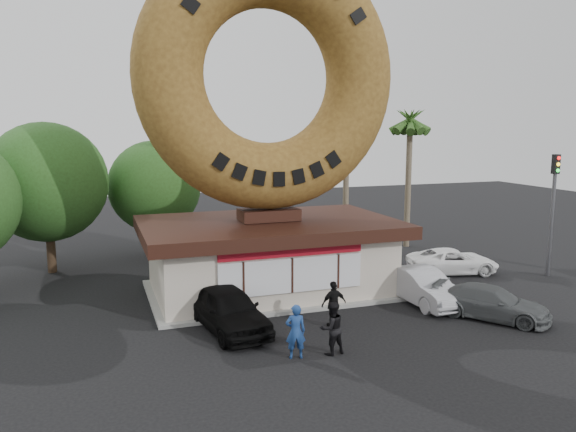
% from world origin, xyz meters
% --- Properties ---
extents(ground, '(90.00, 90.00, 0.00)m').
position_xyz_m(ground, '(0.00, 0.00, 0.00)').
color(ground, black).
rests_on(ground, ground).
extents(donut_shop, '(11.20, 7.20, 3.80)m').
position_xyz_m(donut_shop, '(0.00, 5.98, 1.77)').
color(donut_shop, beige).
rests_on(donut_shop, ground).
extents(giant_donut, '(11.42, 2.91, 11.42)m').
position_xyz_m(giant_donut, '(0.00, 6.00, 9.51)').
color(giant_donut, olive).
rests_on(giant_donut, donut_shop).
extents(tree_west, '(6.00, 6.00, 7.65)m').
position_xyz_m(tree_west, '(-9.50, 13.00, 4.64)').
color(tree_west, '#473321').
rests_on(tree_west, ground).
extents(tree_mid, '(5.20, 5.20, 6.63)m').
position_xyz_m(tree_mid, '(-4.00, 15.00, 4.02)').
color(tree_mid, '#473321').
rests_on(tree_mid, ground).
extents(palm_near, '(2.60, 2.60, 9.75)m').
position_xyz_m(palm_near, '(7.50, 14.00, 8.41)').
color(palm_near, '#726651').
rests_on(palm_near, ground).
extents(palm_far, '(2.60, 2.60, 8.75)m').
position_xyz_m(palm_far, '(11.00, 12.50, 7.48)').
color(palm_far, '#726651').
rests_on(palm_far, ground).
extents(street_lamp, '(2.11, 0.20, 8.00)m').
position_xyz_m(street_lamp, '(-1.86, 16.00, 4.48)').
color(street_lamp, '#59595E').
rests_on(street_lamp, ground).
extents(traffic_signal, '(0.30, 0.38, 6.07)m').
position_xyz_m(traffic_signal, '(14.00, 3.99, 3.87)').
color(traffic_signal, '#59595E').
rests_on(traffic_signal, ground).
extents(person_left, '(0.73, 0.56, 1.80)m').
position_xyz_m(person_left, '(-1.39, -1.29, 0.90)').
color(person_left, navy).
rests_on(person_left, ground).
extents(person_center, '(0.96, 0.80, 1.78)m').
position_xyz_m(person_center, '(-0.15, -1.37, 0.89)').
color(person_center, black).
rests_on(person_center, ground).
extents(person_right, '(1.06, 0.52, 1.74)m').
position_xyz_m(person_right, '(0.96, 0.97, 0.87)').
color(person_right, black).
rests_on(person_right, ground).
extents(car_black, '(2.59, 4.92, 1.60)m').
position_xyz_m(car_black, '(-2.84, 1.86, 0.80)').
color(car_black, black).
rests_on(car_black, ground).
extents(car_silver, '(1.77, 4.54, 1.47)m').
position_xyz_m(car_silver, '(5.61, 2.30, 0.74)').
color(car_silver, '#A8A8AD').
rests_on(car_silver, ground).
extents(car_grey, '(4.08, 4.51, 1.26)m').
position_xyz_m(car_grey, '(7.13, -0.26, 0.63)').
color(car_grey, '#56595A').
rests_on(car_grey, ground).
extents(car_white, '(4.89, 3.05, 1.26)m').
position_xyz_m(car_white, '(9.81, 6.03, 0.63)').
color(car_white, white).
rests_on(car_white, ground).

